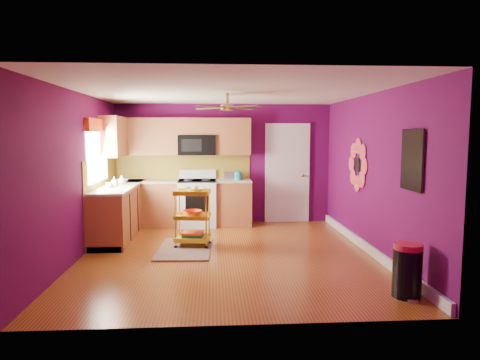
{
  "coord_description": "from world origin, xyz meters",
  "views": [
    {
      "loc": [
        -0.22,
        -6.51,
        1.85
      ],
      "look_at": [
        0.21,
        0.4,
        1.13
      ],
      "focal_mm": 32.0,
      "sensor_mm": 36.0,
      "label": 1
    }
  ],
  "objects": [
    {
      "name": "trash_can",
      "position": [
        1.99,
        -1.88,
        0.31
      ],
      "size": [
        0.41,
        0.41,
        0.62
      ],
      "color": "black",
      "rests_on": "ground"
    },
    {
      "name": "ceiling_fan",
      "position": [
        0.0,
        0.2,
        2.29
      ],
      "size": [
        1.01,
        1.01,
        0.26
      ],
      "color": "#BF8C3F",
      "rests_on": "ground"
    },
    {
      "name": "panel_door",
      "position": [
        1.35,
        2.47,
        1.02
      ],
      "size": [
        0.95,
        0.11,
        2.15
      ],
      "color": "white",
      "rests_on": "ground"
    },
    {
      "name": "rolling_cart",
      "position": [
        -0.56,
        0.51,
        0.53
      ],
      "size": [
        0.61,
        0.48,
        1.03
      ],
      "color": "yellow",
      "rests_on": "ground"
    },
    {
      "name": "right_wall_art",
      "position": [
        2.23,
        -0.34,
        1.44
      ],
      "size": [
        0.04,
        2.74,
        1.04
      ],
      "color": "black",
      "rests_on": "ground"
    },
    {
      "name": "upper_cabinetry",
      "position": [
        -1.24,
        2.17,
        1.8
      ],
      "size": [
        2.8,
        2.3,
        1.26
      ],
      "color": "brown",
      "rests_on": "ground"
    },
    {
      "name": "left_window",
      "position": [
        -2.22,
        1.05,
        1.74
      ],
      "size": [
        0.08,
        1.35,
        1.08
      ],
      "color": "white",
      "rests_on": "ground"
    },
    {
      "name": "ground",
      "position": [
        0.0,
        0.0,
        0.0
      ],
      "size": [
        5.0,
        5.0,
        0.0
      ],
      "primitive_type": "plane",
      "color": "brown",
      "rests_on": "ground"
    },
    {
      "name": "electric_range",
      "position": [
        -0.55,
        2.17,
        0.48
      ],
      "size": [
        0.76,
        0.66,
        1.13
      ],
      "color": "white",
      "rests_on": "ground"
    },
    {
      "name": "lower_cabinets",
      "position": [
        -1.35,
        1.82,
        0.43
      ],
      "size": [
        2.81,
        2.31,
        0.94
      ],
      "color": "brown",
      "rests_on": "ground"
    },
    {
      "name": "teal_kettle",
      "position": [
        0.28,
        2.18,
        1.02
      ],
      "size": [
        0.18,
        0.18,
        0.21
      ],
      "color": "teal",
      "rests_on": "lower_cabinets"
    },
    {
      "name": "soap_bottle_a",
      "position": [
        -1.97,
        1.13,
        1.03
      ],
      "size": [
        0.08,
        0.08,
        0.18
      ],
      "primitive_type": "imported",
      "color": "#EA3F72",
      "rests_on": "lower_cabinets"
    },
    {
      "name": "shag_rug",
      "position": [
        -0.69,
        0.34,
        0.01
      ],
      "size": [
        0.9,
        1.41,
        0.02
      ],
      "primitive_type": "cube",
      "rotation": [
        0.0,
        0.0,
        -0.05
      ],
      "color": "black",
      "rests_on": "ground"
    },
    {
      "name": "counter_cup",
      "position": [
        -2.04,
        1.01,
        0.99
      ],
      "size": [
        0.11,
        0.11,
        0.09
      ],
      "primitive_type": "imported",
      "color": "white",
      "rests_on": "lower_cabinets"
    },
    {
      "name": "soap_bottle_b",
      "position": [
        -1.93,
        1.54,
        1.02
      ],
      "size": [
        0.13,
        0.13,
        0.17
      ],
      "primitive_type": "imported",
      "color": "white",
      "rests_on": "lower_cabinets"
    },
    {
      "name": "room_envelope",
      "position": [
        0.03,
        0.0,
        1.63
      ],
      "size": [
        4.54,
        5.04,
        2.52
      ],
      "color": "#570948",
      "rests_on": "ground"
    },
    {
      "name": "counter_dish",
      "position": [
        -2.0,
        1.93,
        0.97
      ],
      "size": [
        0.24,
        0.24,
        0.06
      ],
      "primitive_type": "imported",
      "color": "white",
      "rests_on": "lower_cabinets"
    },
    {
      "name": "toaster",
      "position": [
        0.11,
        2.21,
        1.03
      ],
      "size": [
        0.22,
        0.15,
        0.18
      ],
      "primitive_type": "cube",
      "color": "beige",
      "rests_on": "lower_cabinets"
    }
  ]
}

